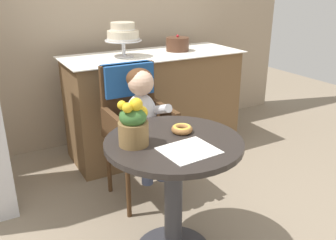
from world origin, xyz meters
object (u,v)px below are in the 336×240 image
object	(u,v)px
round_layer_cake	(178,44)
donut_front	(182,129)
cafe_table	(174,176)
tiered_cake_stand	(123,34)
wicker_chair	(134,110)
flower_vase	(133,123)
seated_child	(143,112)

from	to	relation	value
round_layer_cake	donut_front	bearing A→B (deg)	-119.56
cafe_table	tiered_cake_stand	bearing A→B (deg)	78.01
wicker_chair	flower_vase	distance (m)	0.76
donut_front	seated_child	bearing A→B (deg)	88.97
cafe_table	round_layer_cake	bearing A→B (deg)	58.77
cafe_table	seated_child	xyz separation A→B (m)	(0.10, 0.57, 0.17)
flower_vase	tiered_cake_stand	xyz separation A→B (m)	(0.48, 1.25, 0.25)
donut_front	flower_vase	world-z (taller)	flower_vase
tiered_cake_stand	wicker_chair	bearing A→B (deg)	-107.23
wicker_chair	tiered_cake_stand	xyz separation A→B (m)	(0.18, 0.58, 0.44)
wicker_chair	seated_child	size ratio (longest dim) A/B	1.31
wicker_chair	donut_front	bearing A→B (deg)	-84.71
flower_vase	round_layer_cake	world-z (taller)	round_layer_cake
wicker_chair	round_layer_cake	distance (m)	0.98
cafe_table	flower_vase	distance (m)	0.38
wicker_chair	donut_front	size ratio (longest dim) A/B	8.27
seated_child	round_layer_cake	world-z (taller)	round_layer_cake
seated_child	round_layer_cake	size ratio (longest dim) A/B	3.55
wicker_chair	round_layer_cake	xyz separation A→B (m)	(0.70, 0.60, 0.32)
cafe_table	wicker_chair	size ratio (longest dim) A/B	0.75
donut_front	cafe_table	bearing A→B (deg)	-143.77
flower_vase	cafe_table	bearing A→B (deg)	-13.34
wicker_chair	flower_vase	size ratio (longest dim) A/B	3.83
tiered_cake_stand	cafe_table	bearing A→B (deg)	-101.99
donut_front	flower_vase	xyz separation A→B (m)	(-0.29, -0.02, 0.09)
seated_child	tiered_cake_stand	world-z (taller)	tiered_cake_stand
seated_child	donut_front	world-z (taller)	seated_child
flower_vase	tiered_cake_stand	distance (m)	1.36
donut_front	tiered_cake_stand	bearing A→B (deg)	81.35
flower_vase	round_layer_cake	bearing A→B (deg)	51.82
donut_front	tiered_cake_stand	world-z (taller)	tiered_cake_stand
cafe_table	tiered_cake_stand	size ratio (longest dim) A/B	2.40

